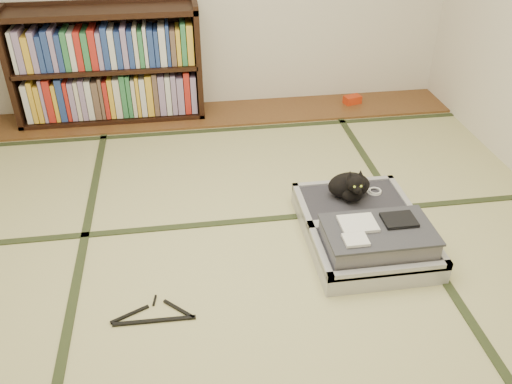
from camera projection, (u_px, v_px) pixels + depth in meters
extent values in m
plane|color=#C6C384|center=(256.00, 262.00, 3.10)|extent=(4.50, 4.50, 0.00)
cube|color=brown|center=(223.00, 114.00, 4.75)|extent=(4.00, 0.50, 0.02)
cube|color=red|center=(352.00, 100.00, 4.90)|extent=(0.17, 0.13, 0.07)
cube|color=#2D381E|center=(77.00, 279.00, 2.98)|extent=(0.05, 4.50, 0.01)
cube|color=#2D381E|center=(422.00, 245.00, 3.23)|extent=(0.05, 4.50, 0.01)
cube|color=#2D381E|center=(247.00, 221.00, 3.43)|extent=(4.00, 0.05, 0.01)
cube|color=#2D381E|center=(226.00, 130.00, 4.51)|extent=(4.00, 0.05, 0.01)
cube|color=black|center=(13.00, 71.00, 4.35)|extent=(0.04, 0.35, 0.99)
cube|color=black|center=(198.00, 61.00, 4.54)|extent=(0.04, 0.35, 0.99)
cube|color=black|center=(115.00, 115.00, 4.69)|extent=(1.53, 0.35, 0.04)
cube|color=black|center=(99.00, 12.00, 4.20)|extent=(1.53, 0.35, 0.04)
cube|color=black|center=(107.00, 66.00, 4.45)|extent=(1.47, 0.35, 0.03)
cube|color=black|center=(109.00, 59.00, 4.58)|extent=(1.53, 0.02, 0.99)
cube|color=gray|center=(111.00, 92.00, 4.55)|extent=(1.38, 0.25, 0.42)
cube|color=gray|center=(104.00, 44.00, 4.32)|extent=(1.38, 0.25, 0.37)
cube|color=#B0B0B5|center=(375.00, 255.00, 3.06)|extent=(0.69, 0.46, 0.12)
cube|color=#2F2D35|center=(376.00, 251.00, 3.05)|extent=(0.61, 0.38, 0.09)
cube|color=#B0B0B5|center=(390.00, 271.00, 2.85)|extent=(0.69, 0.04, 0.05)
cube|color=#B0B0B5|center=(365.00, 224.00, 3.20)|extent=(0.69, 0.04, 0.05)
cube|color=#B0B0B5|center=(320.00, 252.00, 2.99)|extent=(0.04, 0.46, 0.05)
cube|color=#B0B0B5|center=(432.00, 241.00, 3.07)|extent=(0.04, 0.46, 0.05)
cube|color=#B0B0B5|center=(352.00, 209.00, 3.44)|extent=(0.69, 0.46, 0.12)
cube|color=#2F2D35|center=(352.00, 205.00, 3.43)|extent=(0.61, 0.38, 0.09)
cube|color=#B0B0B5|center=(363.00, 221.00, 3.23)|extent=(0.69, 0.04, 0.05)
cube|color=#B0B0B5|center=(343.00, 183.00, 3.58)|extent=(0.69, 0.04, 0.05)
cube|color=#B0B0B5|center=(302.00, 205.00, 3.37)|extent=(0.04, 0.46, 0.05)
cube|color=#B0B0B5|center=(402.00, 197.00, 3.45)|extent=(0.04, 0.46, 0.05)
cylinder|color=black|center=(364.00, 222.00, 3.22)|extent=(0.62, 0.02, 0.02)
cube|color=gray|center=(378.00, 239.00, 3.00)|extent=(0.58, 0.36, 0.12)
cube|color=#34353C|center=(379.00, 229.00, 2.96)|extent=(0.60, 0.37, 0.01)
cube|color=white|center=(358.00, 224.00, 2.98)|extent=(0.20, 0.16, 0.02)
cube|color=black|center=(399.00, 220.00, 3.01)|extent=(0.18, 0.15, 0.02)
cube|color=white|center=(356.00, 240.00, 2.86)|extent=(0.13, 0.11, 0.02)
cube|color=white|center=(353.00, 284.00, 2.85)|extent=(0.05, 0.01, 0.04)
cube|color=white|center=(372.00, 284.00, 2.87)|extent=(0.05, 0.01, 0.03)
cube|color=orange|center=(430.00, 276.00, 2.91)|extent=(0.05, 0.01, 0.03)
cube|color=#197F33|center=(419.00, 275.00, 2.89)|extent=(0.04, 0.01, 0.03)
ellipsoid|color=black|center=(349.00, 185.00, 3.39)|extent=(0.27, 0.17, 0.16)
ellipsoid|color=black|center=(352.00, 195.00, 3.34)|extent=(0.13, 0.10, 0.10)
ellipsoid|color=black|center=(355.00, 183.00, 3.26)|extent=(0.11, 0.10, 0.11)
sphere|color=black|center=(357.00, 190.00, 3.23)|extent=(0.05, 0.05, 0.05)
cone|color=black|center=(350.00, 174.00, 3.24)|extent=(0.04, 0.05, 0.05)
cone|color=black|center=(361.00, 173.00, 3.25)|extent=(0.04, 0.05, 0.05)
sphere|color=#A5BF33|center=(355.00, 187.00, 3.22)|extent=(0.02, 0.02, 0.02)
sphere|color=#A5BF33|center=(361.00, 186.00, 3.22)|extent=(0.02, 0.02, 0.02)
cylinder|color=black|center=(358.00, 185.00, 3.51)|extent=(0.16, 0.10, 0.03)
torus|color=white|center=(374.00, 192.00, 3.47)|extent=(0.10, 0.10, 0.01)
torus|color=white|center=(375.00, 191.00, 3.46)|extent=(0.08, 0.08, 0.01)
cube|color=black|center=(154.00, 321.00, 2.72)|extent=(0.42, 0.03, 0.01)
cube|color=black|center=(130.00, 314.00, 2.75)|extent=(0.19, 0.10, 0.01)
cube|color=black|center=(179.00, 309.00, 2.78)|extent=(0.16, 0.16, 0.01)
cylinder|color=black|center=(155.00, 300.00, 2.84)|extent=(0.02, 0.07, 0.01)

